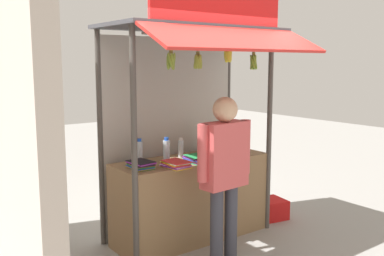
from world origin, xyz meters
TOP-DOWN VIEW (x-y plane):
  - ground_plane at (0.00, 0.00)m, footprint 20.00×20.00m
  - stall_counter at (0.00, 0.00)m, footprint 1.83×0.63m
  - stall_structure at (0.00, 0.10)m, footprint 2.03×1.49m
  - water_bottle_right at (-0.33, 0.02)m, footprint 0.08×0.08m
  - water_bottle_far_left at (-0.55, 0.22)m, footprint 0.07×0.07m
  - water_bottle_far_right at (0.27, 0.18)m, footprint 0.09×0.09m
  - water_bottle_mid_left at (0.82, 0.04)m, footprint 0.07×0.07m
  - water_bottle_mid_right at (-0.06, 0.13)m, footprint 0.06×0.06m
  - magazine_stack_left at (0.61, -0.03)m, footprint 0.27×0.27m
  - magazine_stack_back_left at (-0.39, -0.25)m, footprint 0.25×0.31m
  - magazine_stack_front_right at (-0.70, -0.06)m, footprint 0.23×0.30m
  - magazine_stack_rear_center at (-0.06, -0.20)m, footprint 0.26×0.28m
  - banana_bunch_inner_right at (0.16, -0.42)m, footprint 0.10×0.10m
  - banana_bunch_inner_left at (-0.56, -0.42)m, footprint 0.10×0.11m
  - banana_bunch_leftmost at (-0.24, -0.42)m, footprint 0.10×0.11m
  - banana_bunch_rightmost at (0.53, -0.42)m, footprint 0.11×0.11m
  - vendor_person at (-0.17, -0.76)m, footprint 0.64×0.24m
  - plastic_crate at (1.21, -0.10)m, footprint 0.41×0.41m
  - neighbour_wall at (-1.90, 0.30)m, footprint 0.20×2.40m

SIDE VIEW (x-z plane):
  - ground_plane at x=0.00m, z-range 0.00..0.00m
  - plastic_crate at x=1.21m, z-range 0.00..0.25m
  - stall_counter at x=0.00m, z-range 0.00..0.94m
  - magazine_stack_left at x=0.61m, z-range 0.94..1.00m
  - magazine_stack_back_left at x=-0.39m, z-range 0.94..1.01m
  - magazine_stack_front_right at x=-0.70m, z-range 0.94..1.01m
  - magazine_stack_rear_center at x=-0.06m, z-range 0.94..1.02m
  - vendor_person at x=-0.17m, z-range 0.17..1.87m
  - water_bottle_mid_right at x=-0.06m, z-range 0.93..1.15m
  - water_bottle_far_left at x=-0.55m, z-range 0.93..1.18m
  - water_bottle_mid_left at x=0.82m, z-range 0.93..1.19m
  - water_bottle_right at x=-0.33m, z-range 0.93..1.20m
  - water_bottle_far_right at x=0.27m, z-range 0.93..1.24m
  - stall_structure at x=0.00m, z-range 0.27..3.02m
  - neighbour_wall at x=-1.90m, z-range 0.00..3.31m
  - banana_bunch_rightmost at x=0.53m, z-range 1.86..2.19m
  - banana_bunch_leftmost at x=-0.24m, z-range 1.87..2.19m
  - banana_bunch_inner_left at x=-0.56m, z-range 1.87..2.20m
  - banana_bunch_inner_right at x=0.16m, z-range 1.96..2.21m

